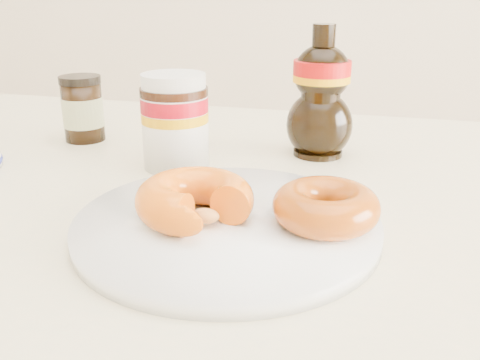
% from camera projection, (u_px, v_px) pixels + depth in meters
% --- Properties ---
extents(dining_table, '(1.40, 0.90, 0.75)m').
position_uv_depth(dining_table, '(239.00, 272.00, 0.61)').
color(dining_table, beige).
rests_on(dining_table, ground).
extents(plate, '(0.29, 0.29, 0.01)m').
position_uv_depth(plate, '(227.00, 224.00, 0.51)').
color(plate, white).
rests_on(plate, dining_table).
extents(donut_bitten, '(0.12, 0.12, 0.04)m').
position_uv_depth(donut_bitten, '(195.00, 199.00, 0.50)').
color(donut_bitten, '#D8420C').
rests_on(donut_bitten, plate).
extents(donut_whole, '(0.13, 0.13, 0.04)m').
position_uv_depth(donut_whole, '(326.00, 206.00, 0.49)').
color(donut_whole, '#8F2E09').
rests_on(donut_whole, plate).
extents(nutella_jar, '(0.08, 0.08, 0.12)m').
position_uv_depth(nutella_jar, '(175.00, 118.00, 0.67)').
color(nutella_jar, white).
rests_on(nutella_jar, dining_table).
extents(syrup_bottle, '(0.10, 0.09, 0.18)m').
position_uv_depth(syrup_bottle, '(321.00, 92.00, 0.71)').
color(syrup_bottle, black).
rests_on(syrup_bottle, dining_table).
extents(dark_jar, '(0.06, 0.06, 0.10)m').
position_uv_depth(dark_jar, '(83.00, 109.00, 0.79)').
color(dark_jar, black).
rests_on(dark_jar, dining_table).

